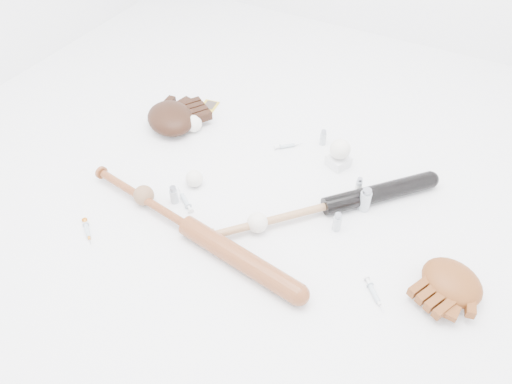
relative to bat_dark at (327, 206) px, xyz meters
The scene contains 20 objects.
bat_dark is the anchor object (origin of this frame).
bat_wood 0.50m from the bat_dark, 140.16° to the right, with size 0.98×0.07×0.07m, color brown, non-canonical shape.
glove_dark 0.81m from the bat_dark, 169.08° to the left, with size 0.28×0.28×0.10m, color black, non-canonical shape.
glove_tan 0.49m from the bat_dark, 15.11° to the right, with size 0.24×0.24×0.09m, color brown, non-canonical shape.
trading_card 0.82m from the bat_dark, 153.92° to the left, with size 0.07×0.10×0.01m, color gold.
pedestal 0.27m from the bat_dark, 102.77° to the left, with size 0.08×0.08×0.04m, color white.
baseball_on_pedestal 0.28m from the bat_dark, 102.77° to the left, with size 0.08×0.08×0.08m, color white.
baseball_left 0.51m from the bat_dark, 168.09° to the right, with size 0.07×0.07×0.07m, color white.
baseball_upper 0.72m from the bat_dark, 165.46° to the left, with size 0.07×0.07×0.07m, color white.
baseball_mid 0.27m from the bat_dark, 133.16° to the right, with size 0.07×0.07×0.07m, color white.
baseball_aged 0.67m from the bat_dark, 155.84° to the right, with size 0.08×0.08×0.08m, color #875F41.
syringe_0 0.86m from the bat_dark, 145.14° to the right, with size 0.14×0.02×0.02m, color #ADBCC6, non-canonical shape.
syringe_1 0.52m from the bat_dark, 157.32° to the right, with size 0.15×0.03×0.02m, color #ADBCC6, non-canonical shape.
syringe_2 0.40m from the bat_dark, 136.92° to the left, with size 0.13×0.02×0.02m, color #ADBCC6, non-canonical shape.
syringe_3 0.37m from the bat_dark, 43.83° to the right, with size 0.14×0.02×0.02m, color #ADBCC6, non-canonical shape.
vial_0 0.40m from the bat_dark, 114.97° to the left, with size 0.03×0.03×0.07m, color #AFB8C0.
vial_1 0.18m from the bat_dark, 69.24° to the left, with size 0.02×0.02×0.06m, color #AFB8C0.
vial_2 0.09m from the bat_dark, 43.28° to the right, with size 0.03×0.03×0.08m, color #AFB8C0.
vial_3 0.14m from the bat_dark, 36.02° to the left, with size 0.04×0.04×0.10m, color #AFB8C0.
vial_4 0.56m from the bat_dark, 157.12° to the right, with size 0.03×0.03×0.08m, color #AFB8C0.
Camera 1 is at (0.60, -1.13, 1.33)m, focal length 35.00 mm.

